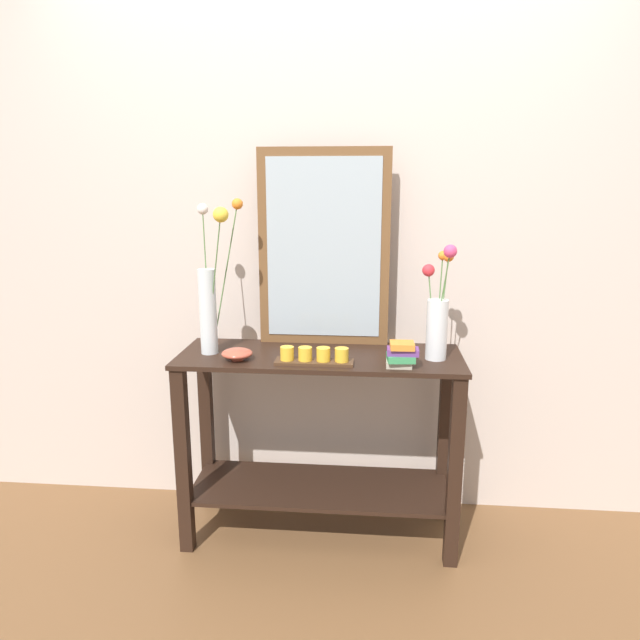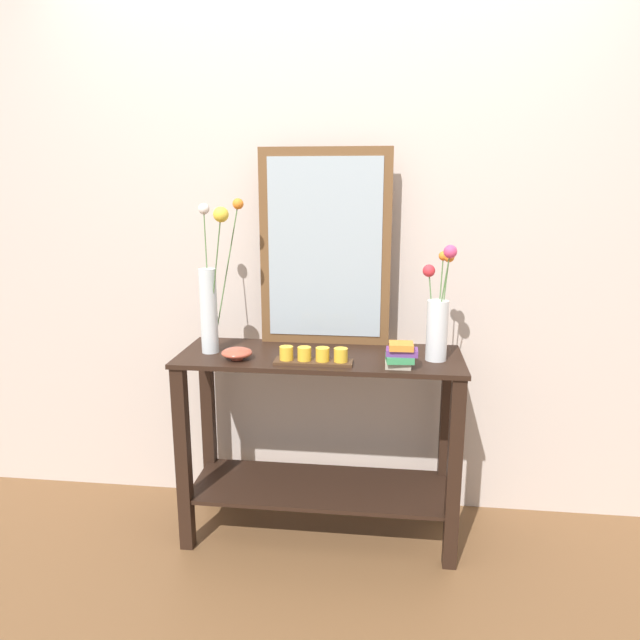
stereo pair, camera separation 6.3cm
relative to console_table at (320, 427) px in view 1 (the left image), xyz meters
The scene contains 9 objects.
ground_plane 0.53m from the console_table, ahead, with size 7.00×6.00×0.02m, color brown.
wall_back 0.90m from the console_table, 90.00° to the left, with size 6.40×0.08×2.70m, color beige.
console_table is the anchor object (origin of this frame).
mirror_leaning 0.79m from the console_table, 88.65° to the left, with size 0.58×0.03×0.86m.
tall_vase_left 0.75m from the console_table, behind, with size 0.20×0.16×0.65m.
vase_right 0.71m from the console_table, ahead, with size 0.12×0.14×0.48m.
candle_tray 0.39m from the console_table, 95.41° to the right, with size 0.32×0.09×0.07m.
decorative_bowl 0.50m from the console_table, 162.22° to the right, with size 0.13×0.13×0.05m.
book_stack 0.53m from the console_table, 23.56° to the right, with size 0.13×0.10×0.10m.
Camera 1 is at (0.21, -2.34, 1.56)m, focal length 32.24 mm.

